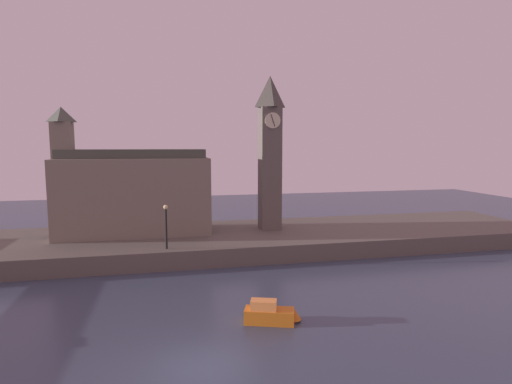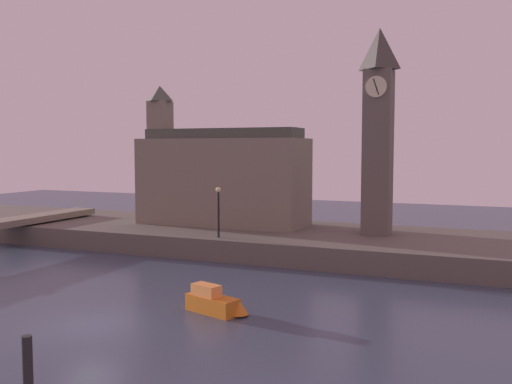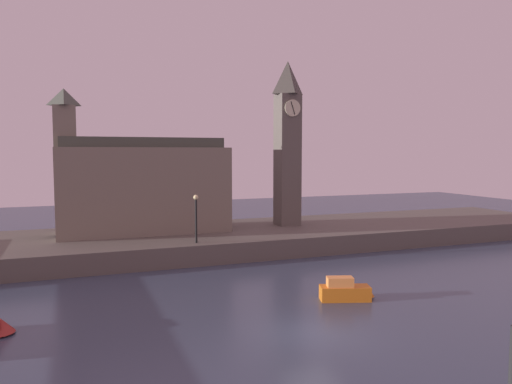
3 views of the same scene
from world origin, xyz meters
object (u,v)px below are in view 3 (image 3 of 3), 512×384
at_px(clock_tower, 287,141).
at_px(parliament_hall, 140,186).
at_px(boat_patrol_orange, 348,291).
at_px(streetlamp, 196,213).

relative_size(clock_tower, parliament_hall, 1.07).
relative_size(parliament_hall, boat_patrol_orange, 4.04).
bearing_deg(streetlamp, parliament_hall, 115.90).
distance_m(parliament_hall, boat_patrol_orange, 20.32).
xyz_separation_m(parliament_hall, streetlamp, (3.08, -6.35, -1.60)).
height_order(parliament_hall, boat_patrol_orange, parliament_hall).
distance_m(clock_tower, boat_patrol_orange, 19.48).
xyz_separation_m(parliament_hall, boat_patrol_orange, (8.66, -17.74, -4.80)).
bearing_deg(boat_patrol_orange, parliament_hall, 116.03).
height_order(clock_tower, streetlamp, clock_tower).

